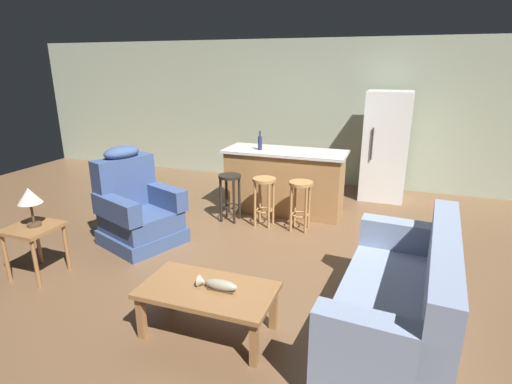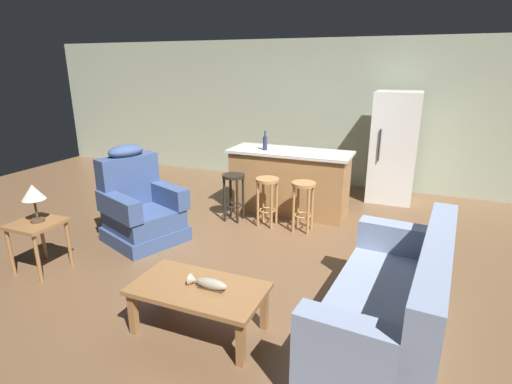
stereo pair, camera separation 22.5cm
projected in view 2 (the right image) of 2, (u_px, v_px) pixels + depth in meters
ground_plane at (255, 247)px, 4.94m from camera, size 12.00×12.00×0.00m
back_wall at (320, 113)px, 7.30m from camera, size 12.00×0.05×2.60m
coffee_table at (199, 293)px, 3.28m from camera, size 1.10×0.60×0.42m
fish_figurine at (208, 283)px, 3.23m from camera, size 0.34×0.10×0.10m
couch at (393, 306)px, 3.14m from camera, size 1.00×1.96×0.94m
recliner_near_lamp at (140, 208)px, 5.05m from camera, size 1.09×1.09×1.20m
end_table at (37, 231)px, 4.26m from camera, size 0.48×0.48×0.56m
table_lamp at (33, 194)px, 4.15m from camera, size 0.24×0.24×0.41m
kitchen_island at (289, 182)px, 5.98m from camera, size 1.80×0.70×0.95m
bar_stool_left at (234, 189)px, 5.66m from camera, size 0.32×0.32×0.68m
bar_stool_middle at (267, 193)px, 5.47m from camera, size 0.32×0.32×0.68m
bar_stool_right at (303, 198)px, 5.29m from camera, size 0.32×0.32×0.68m
refrigerator at (394, 147)px, 6.42m from camera, size 0.70×0.69×1.76m
bottle_tall_green at (265, 143)px, 5.86m from camera, size 0.06×0.06×0.28m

